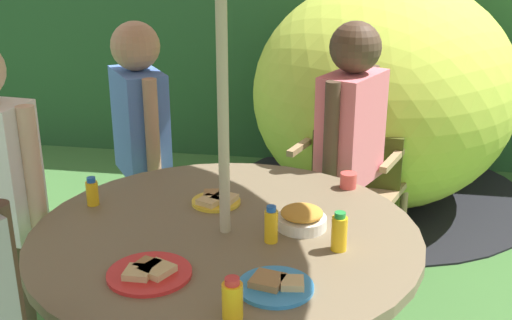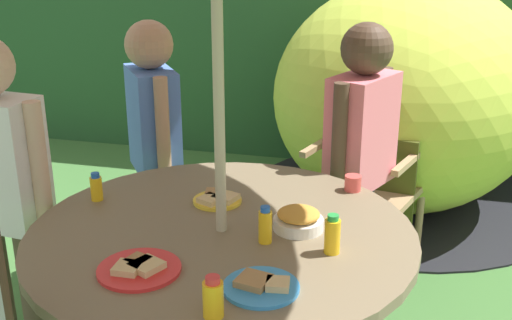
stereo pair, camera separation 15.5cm
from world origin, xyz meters
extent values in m
cube|color=#234C28|center=(0.00, 3.06, 0.89)|extent=(9.00, 0.70, 1.77)
cylinder|color=#75664C|center=(0.00, 0.00, 0.71)|extent=(1.32, 1.32, 0.04)
cylinder|color=#B7AD8C|center=(0.00, 0.00, 1.19)|extent=(0.04, 0.04, 2.39)
cylinder|color=tan|center=(0.10, 1.07, 0.20)|extent=(0.04, 0.04, 0.40)
cylinder|color=tan|center=(0.55, 0.92, 0.20)|extent=(0.04, 0.04, 0.40)
cylinder|color=tan|center=(0.24, 1.48, 0.20)|extent=(0.04, 0.04, 0.40)
cylinder|color=tan|center=(0.69, 1.34, 0.20)|extent=(0.04, 0.04, 0.40)
cube|color=tan|center=(0.39, 1.20, 0.42)|extent=(0.64, 0.62, 0.04)
cube|color=tan|center=(0.46, 1.41, 0.73)|extent=(0.50, 0.19, 0.58)
cube|color=tan|center=(0.17, 1.28, 0.64)|extent=(0.18, 0.47, 0.03)
cube|color=tan|center=(0.62, 1.13, 0.64)|extent=(0.18, 0.47, 0.03)
ellipsoid|color=#B2C63F|center=(0.57, 2.15, 0.71)|extent=(1.91, 2.19, 1.43)
cylinder|color=black|center=(0.57, 2.15, 0.01)|extent=(2.29, 2.29, 0.01)
cube|color=#3E4516|center=(0.42, 1.19, 0.39)|extent=(0.46, 0.10, 0.64)
cylinder|color=#3F3F47|center=(0.42, 0.92, 0.30)|extent=(0.08, 0.08, 0.59)
cylinder|color=#3F3F47|center=(0.36, 0.79, 0.30)|extent=(0.08, 0.08, 0.59)
cube|color=#EA727F|center=(0.39, 0.86, 0.84)|extent=(0.31, 0.39, 0.50)
cylinder|color=#4C3828|center=(0.47, 1.03, 0.87)|extent=(0.06, 0.06, 0.45)
cylinder|color=#4C3828|center=(0.31, 0.68, 0.87)|extent=(0.06, 0.06, 0.45)
sphere|color=#4C3828|center=(0.39, 0.86, 1.21)|extent=(0.22, 0.22, 0.22)
cylinder|color=#3F3F47|center=(-0.62, 0.87, 0.29)|extent=(0.08, 0.08, 0.59)
cylinder|color=#3F3F47|center=(-0.54, 0.75, 0.29)|extent=(0.08, 0.08, 0.59)
cube|color=#4C72C6|center=(-0.58, 0.81, 0.83)|extent=(0.35, 0.38, 0.50)
cylinder|color=tan|center=(-0.69, 0.97, 0.86)|extent=(0.06, 0.06, 0.45)
cylinder|color=tan|center=(-0.47, 0.66, 0.86)|extent=(0.06, 0.06, 0.45)
sphere|color=tan|center=(-0.58, 0.81, 1.19)|extent=(0.22, 0.22, 0.22)
cylinder|color=brown|center=(-0.84, 0.09, 0.30)|extent=(0.08, 0.08, 0.60)
cylinder|color=#D8B293|center=(-0.72, 0.07, 0.88)|extent=(0.06, 0.06, 0.46)
cylinder|color=#4C3828|center=(-0.40, -0.64, 0.86)|extent=(0.06, 0.06, 0.44)
cylinder|color=white|center=(0.25, 0.07, 0.75)|extent=(0.17, 0.17, 0.04)
ellipsoid|color=gold|center=(0.25, 0.07, 0.78)|extent=(0.14, 0.14, 0.04)
cylinder|color=#338CD8|center=(0.22, -0.33, 0.73)|extent=(0.22, 0.22, 0.01)
cube|color=tan|center=(0.26, -0.33, 0.75)|extent=(0.07, 0.07, 0.02)
cube|color=#9E7547|center=(0.19, -0.33, 0.75)|extent=(0.10, 0.10, 0.02)
cylinder|color=red|center=(-0.16, -0.32, 0.73)|extent=(0.25, 0.25, 0.01)
cube|color=tan|center=(-0.13, -0.32, 0.75)|extent=(0.11, 0.11, 0.02)
cube|color=#9E7547|center=(-0.17, -0.30, 0.75)|extent=(0.08, 0.08, 0.02)
cube|color=tan|center=(-0.18, -0.35, 0.75)|extent=(0.08, 0.08, 0.02)
cylinder|color=yellow|center=(-0.08, 0.22, 0.73)|extent=(0.18, 0.18, 0.01)
cube|color=tan|center=(-0.05, 0.22, 0.75)|extent=(0.10, 0.10, 0.02)
cube|color=#9E7547|center=(-0.10, 0.25, 0.75)|extent=(0.08, 0.08, 0.02)
cube|color=tan|center=(-0.10, 0.18, 0.75)|extent=(0.10, 0.10, 0.02)
cylinder|color=yellow|center=(0.16, -0.05, 0.78)|extent=(0.04, 0.04, 0.11)
cylinder|color=blue|center=(0.16, -0.05, 0.84)|extent=(0.03, 0.03, 0.02)
cylinder|color=yellow|center=(0.13, -0.49, 0.77)|extent=(0.06, 0.06, 0.10)
cylinder|color=red|center=(0.13, -0.49, 0.83)|extent=(0.04, 0.04, 0.02)
cylinder|color=yellow|center=(-0.53, 0.13, 0.77)|extent=(0.04, 0.04, 0.09)
cylinder|color=blue|center=(-0.53, 0.13, 0.82)|extent=(0.03, 0.03, 0.02)
cylinder|color=yellow|center=(0.38, -0.07, 0.78)|extent=(0.05, 0.05, 0.11)
cylinder|color=green|center=(0.38, -0.07, 0.85)|extent=(0.04, 0.04, 0.02)
cylinder|color=#E04C47|center=(0.40, 0.45, 0.76)|extent=(0.06, 0.06, 0.06)
camera|label=1|loc=(0.42, -1.87, 1.68)|focal=44.31mm
camera|label=2|loc=(0.58, -1.84, 1.68)|focal=44.31mm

